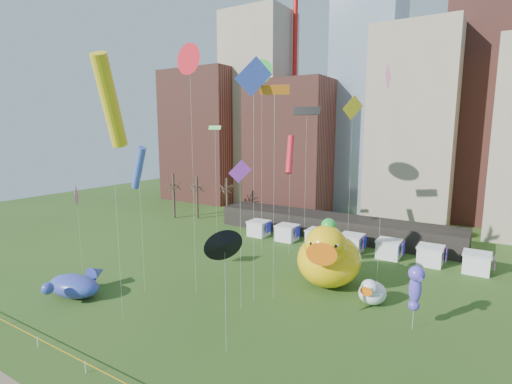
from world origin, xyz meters
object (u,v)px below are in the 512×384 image
Objects in this scene: seahorse_green at (328,237)px; whale_inflatable at (76,285)px; seahorse_purple at (415,285)px; big_duck at (328,257)px; small_duck at (372,292)px.

whale_inflatable is at bearing -165.73° from seahorse_green.
seahorse_purple is at bearing 10.38° from whale_inflatable.
small_duck is (5.20, -1.82, -2.03)m from big_duck.
seahorse_purple is 32.22m from whale_inflatable.
big_duck is at bearing 129.48° from seahorse_purple.
small_duck is at bearing -31.50° from big_duck.
big_duck is at bearing 85.85° from seahorse_green.
seahorse_green is at bearing 25.44° from whale_inflatable.
seahorse_purple is (9.15, -3.79, -1.79)m from seahorse_green.
big_duck is 1.29× the size of seahorse_green.
small_duck is 29.43m from whale_inflatable.
big_duck reaches higher than small_duck.
whale_inflatable is at bearing -147.86° from small_duck.
seahorse_purple is (4.25, -3.00, 2.77)m from small_duck.
small_duck is 0.47× the size of seahorse_green.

